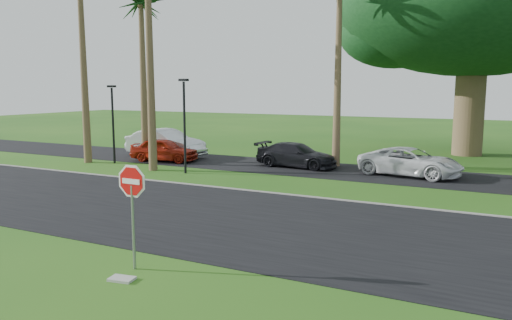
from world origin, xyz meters
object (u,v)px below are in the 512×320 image
object	(u,v)px
stop_sign_near	(132,195)
car_red	(164,150)
car_dark	(296,155)
car_minivan	(410,162)
car_silver	(165,143)

from	to	relation	value
stop_sign_near	car_red	size ratio (longest dim) A/B	0.68
stop_sign_near	car_dark	size ratio (longest dim) A/B	0.60
car_red	car_minivan	xyz separation A→B (m)	(13.45, 1.45, 0.01)
car_silver	car_dark	distance (m)	8.54
stop_sign_near	car_dark	xyz separation A→B (m)	(-2.28, 15.70, -1.14)
car_silver	car_red	size ratio (longest dim) A/B	1.32
car_minivan	car_red	bearing A→B (deg)	105.50
car_red	car_minivan	size ratio (longest dim) A/B	0.80
car_silver	car_dark	world-z (taller)	car_silver
car_dark	car_minivan	xyz separation A→B (m)	(5.90, -0.03, 0.03)
car_red	car_minivan	distance (m)	13.53
car_dark	car_minivan	distance (m)	5.90
car_dark	car_minivan	bearing A→B (deg)	-86.45
car_silver	car_minivan	bearing A→B (deg)	-85.20
car_dark	car_minivan	world-z (taller)	car_minivan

